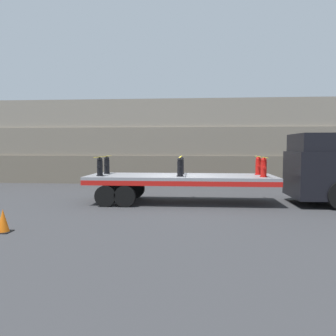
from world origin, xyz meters
The scene contains 14 objects.
ground_plane centered at (0.00, 0.00, 0.00)m, with size 120.00×120.00×0.00m, color #38383A.
rock_cliff centered at (0.00, 8.52, 2.78)m, with size 60.00×3.30×5.56m.
truck_cab centered at (5.90, 0.00, 1.51)m, with size 2.35×2.71×2.98m.
flatbed_trailer centered at (-0.62, 0.00, 0.96)m, with size 8.02×2.63×1.20m.
fire_hydrant_black_near_0 centered at (-3.41, -0.56, 1.59)m, with size 0.30×0.53×0.80m.
fire_hydrant_black_far_0 centered at (-3.41, 0.56, 1.59)m, with size 0.30×0.53×0.80m.
fire_hydrant_black_near_1 centered at (0.00, -0.56, 1.59)m, with size 0.30×0.53×0.80m.
fire_hydrant_black_far_1 centered at (0.00, 0.56, 1.59)m, with size 0.30×0.53×0.80m.
fire_hydrant_red_near_2 centered at (3.41, -0.56, 1.59)m, with size 0.30×0.53×0.80m.
fire_hydrant_red_far_2 centered at (3.41, 0.56, 1.59)m, with size 0.30×0.53×0.80m.
cargo_strap_rear centered at (-3.41, 0.00, 2.00)m, with size 0.05×2.73×0.01m.
cargo_strap_middle centered at (0.00, 0.00, 2.00)m, with size 0.05×2.73×0.01m.
cargo_strap_front centered at (3.41, 0.00, 2.00)m, with size 0.05×2.73×0.01m.
traffic_cone centered at (-4.83, -5.36, 0.32)m, with size 0.43×0.43×0.67m.
Camera 1 is at (0.57, -14.14, 2.43)m, focal length 35.00 mm.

